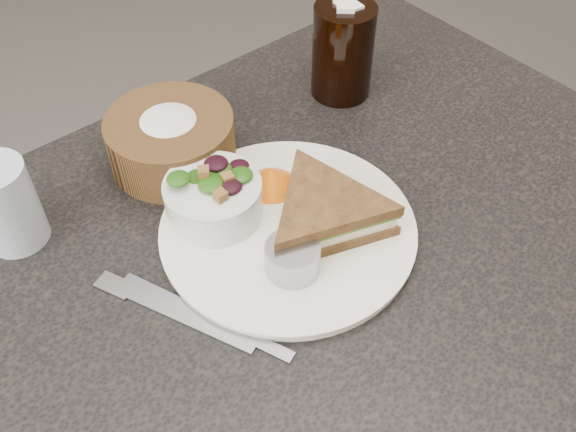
{
  "coord_description": "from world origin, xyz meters",
  "views": [
    {
      "loc": [
        -0.31,
        -0.35,
        1.31
      ],
      "look_at": [
        0.0,
        0.02,
        0.78
      ],
      "focal_mm": 40.0,
      "sensor_mm": 36.0,
      "label": 1
    }
  ],
  "objects_px": {
    "bread_basket": "(170,133)",
    "water_glass": "(5,205)",
    "sandwich": "(324,212)",
    "cola_glass": "(343,47)",
    "dressing_ramekin": "(292,258)",
    "dinner_plate": "(288,230)",
    "salad_bowl": "(213,193)",
    "dining_table": "(295,401)"
  },
  "relations": [
    {
      "from": "cola_glass",
      "to": "water_glass",
      "type": "bearing_deg",
      "value": 176.2
    },
    {
      "from": "dinner_plate",
      "to": "sandwich",
      "type": "distance_m",
      "value": 0.05
    },
    {
      "from": "bread_basket",
      "to": "cola_glass",
      "type": "xyz_separation_m",
      "value": [
        0.27,
        -0.03,
        0.03
      ]
    },
    {
      "from": "sandwich",
      "to": "salad_bowl",
      "type": "xyz_separation_m",
      "value": [
        -0.08,
        0.1,
        0.01
      ]
    },
    {
      "from": "dinner_plate",
      "to": "dining_table",
      "type": "bearing_deg",
      "value": -101.2
    },
    {
      "from": "dinner_plate",
      "to": "dressing_ramekin",
      "type": "bearing_deg",
      "value": -125.36
    },
    {
      "from": "dining_table",
      "to": "bread_basket",
      "type": "height_order",
      "value": "bread_basket"
    },
    {
      "from": "dining_table",
      "to": "sandwich",
      "type": "xyz_separation_m",
      "value": [
        0.04,
        -0.0,
        0.41
      ]
    },
    {
      "from": "bread_basket",
      "to": "water_glass",
      "type": "relative_size",
      "value": 1.51
    },
    {
      "from": "sandwich",
      "to": "dressing_ramekin",
      "type": "xyz_separation_m",
      "value": [
        -0.07,
        -0.02,
        -0.01
      ]
    },
    {
      "from": "dinner_plate",
      "to": "salad_bowl",
      "type": "distance_m",
      "value": 0.1
    },
    {
      "from": "dining_table",
      "to": "cola_glass",
      "type": "bearing_deg",
      "value": 38.15
    },
    {
      "from": "cola_glass",
      "to": "sandwich",
      "type": "bearing_deg",
      "value": -136.91
    },
    {
      "from": "bread_basket",
      "to": "cola_glass",
      "type": "bearing_deg",
      "value": -5.74
    },
    {
      "from": "dining_table",
      "to": "dinner_plate",
      "type": "xyz_separation_m",
      "value": [
        0.0,
        0.02,
        0.38
      ]
    },
    {
      "from": "salad_bowl",
      "to": "dressing_ramekin",
      "type": "relative_size",
      "value": 1.88
    },
    {
      "from": "sandwich",
      "to": "cola_glass",
      "type": "relative_size",
      "value": 1.21
    },
    {
      "from": "salad_bowl",
      "to": "dressing_ramekin",
      "type": "xyz_separation_m",
      "value": [
        0.02,
        -0.12,
        -0.01
      ]
    },
    {
      "from": "bread_basket",
      "to": "water_glass",
      "type": "bearing_deg",
      "value": 178.69
    },
    {
      "from": "dining_table",
      "to": "dressing_ramekin",
      "type": "distance_m",
      "value": 0.41
    },
    {
      "from": "dining_table",
      "to": "sandwich",
      "type": "bearing_deg",
      "value": -2.56
    },
    {
      "from": "salad_bowl",
      "to": "water_glass",
      "type": "relative_size",
      "value": 1.06
    },
    {
      "from": "salad_bowl",
      "to": "water_glass",
      "type": "xyz_separation_m",
      "value": [
        -0.19,
        0.12,
        0.01
      ]
    },
    {
      "from": "cola_glass",
      "to": "water_glass",
      "type": "relative_size",
      "value": 1.36
    },
    {
      "from": "water_glass",
      "to": "bread_basket",
      "type": "bearing_deg",
      "value": -1.31
    },
    {
      "from": "dining_table",
      "to": "water_glass",
      "type": "xyz_separation_m",
      "value": [
        -0.24,
        0.22,
        0.43
      ]
    },
    {
      "from": "bread_basket",
      "to": "water_glass",
      "type": "xyz_separation_m",
      "value": [
        -0.21,
        0.0,
        0.01
      ]
    },
    {
      "from": "dining_table",
      "to": "water_glass",
      "type": "relative_size",
      "value": 9.48
    },
    {
      "from": "dinner_plate",
      "to": "sandwich",
      "type": "relative_size",
      "value": 1.67
    },
    {
      "from": "sandwich",
      "to": "water_glass",
      "type": "distance_m",
      "value": 0.35
    },
    {
      "from": "dining_table",
      "to": "dressing_ramekin",
      "type": "xyz_separation_m",
      "value": [
        -0.03,
        -0.03,
        0.41
      ]
    },
    {
      "from": "salad_bowl",
      "to": "water_glass",
      "type": "distance_m",
      "value": 0.23
    },
    {
      "from": "bread_basket",
      "to": "sandwich",
      "type": "bearing_deg",
      "value": -73.52
    },
    {
      "from": "sandwich",
      "to": "dressing_ramekin",
      "type": "bearing_deg",
      "value": -140.93
    },
    {
      "from": "salad_bowl",
      "to": "bread_basket",
      "type": "distance_m",
      "value": 0.12
    },
    {
      "from": "dining_table",
      "to": "salad_bowl",
      "type": "relative_size",
      "value": 8.94
    },
    {
      "from": "salad_bowl",
      "to": "dressing_ramekin",
      "type": "distance_m",
      "value": 0.12
    },
    {
      "from": "water_glass",
      "to": "dressing_ramekin",
      "type": "bearing_deg",
      "value": -50.06
    },
    {
      "from": "cola_glass",
      "to": "dining_table",
      "type": "bearing_deg",
      "value": -141.85
    },
    {
      "from": "sandwich",
      "to": "dressing_ramekin",
      "type": "height_order",
      "value": "sandwich"
    },
    {
      "from": "dining_table",
      "to": "bread_basket",
      "type": "bearing_deg",
      "value": 97.27
    },
    {
      "from": "sandwich",
      "to": "dressing_ramekin",
      "type": "relative_size",
      "value": 2.92
    }
  ]
}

